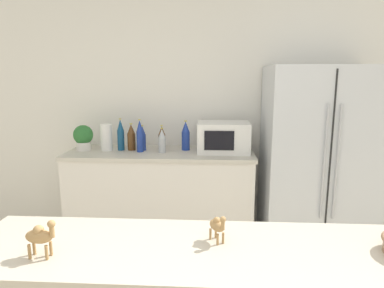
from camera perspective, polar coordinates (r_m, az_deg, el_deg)
wall_back at (r=3.50m, az=2.17°, el=5.35°), size 8.00×0.06×2.55m
back_counter at (r=3.40m, az=-5.16°, el=-8.89°), size 1.76×0.63×0.93m
refrigerator at (r=3.32m, az=20.02°, el=-2.87°), size 0.94×0.72×1.72m
potted_plant at (r=3.44m, az=-17.67°, el=1.13°), size 0.19×0.19×0.24m
paper_towel_roll at (r=3.38m, az=-14.09°, el=1.09°), size 0.11×0.11×0.25m
microwave at (r=3.23m, az=5.25°, el=1.15°), size 0.48×0.37×0.28m
back_bottle_0 at (r=3.34m, az=-10.07°, el=1.08°), size 0.08×0.08×0.26m
back_bottle_1 at (r=3.29m, az=-1.06°, el=1.34°), size 0.08×0.08×0.29m
back_bottle_2 at (r=3.33m, az=-5.05°, el=1.00°), size 0.07×0.07×0.24m
back_bottle_3 at (r=3.19m, az=-5.02°, el=0.52°), size 0.07×0.07×0.23m
back_bottle_4 at (r=3.24m, az=-8.67°, el=1.27°), size 0.07×0.07×0.31m
back_bottle_5 at (r=3.32m, az=-8.25°, el=0.94°), size 0.06×0.06×0.24m
back_bottle_6 at (r=3.35m, az=-11.80°, el=1.46°), size 0.07×0.07×0.31m
camel_figurine at (r=1.45m, az=-23.96°, el=-13.77°), size 0.12×0.06×0.15m
camel_figurine_second at (r=1.45m, az=4.26°, el=-13.35°), size 0.08×0.10×0.13m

